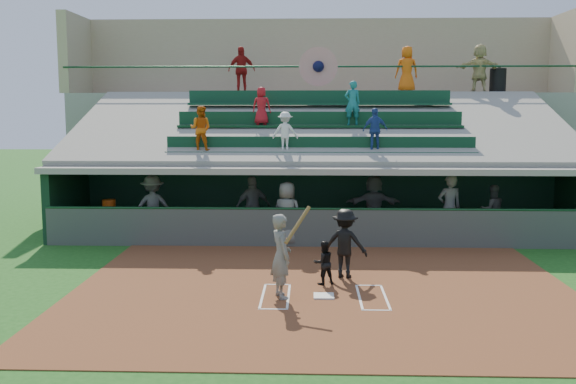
{
  "coord_description": "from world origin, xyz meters",
  "views": [
    {
      "loc": [
        -0.3,
        -13.19,
        3.96
      ],
      "look_at": [
        -0.88,
        3.5,
        1.8
      ],
      "focal_mm": 40.0,
      "sensor_mm": 36.0,
      "label": 1
    }
  ],
  "objects_px": {
    "white_table": "(109,224)",
    "trash_bin": "(498,81)",
    "home_plate": "(324,296)",
    "catcher": "(323,263)",
    "water_cooler": "(109,206)",
    "batter_at_plate": "(281,255)"
  },
  "relations": [
    {
      "from": "trash_bin",
      "to": "home_plate",
      "type": "bearing_deg",
      "value": -119.35
    },
    {
      "from": "batter_at_plate",
      "to": "white_table",
      "type": "height_order",
      "value": "batter_at_plate"
    },
    {
      "from": "home_plate",
      "to": "trash_bin",
      "type": "bearing_deg",
      "value": 60.65
    },
    {
      "from": "catcher",
      "to": "white_table",
      "type": "bearing_deg",
      "value": -59.5
    },
    {
      "from": "home_plate",
      "to": "trash_bin",
      "type": "distance_m",
      "value": 15.2
    },
    {
      "from": "catcher",
      "to": "white_table",
      "type": "relative_size",
      "value": 1.18
    },
    {
      "from": "white_table",
      "to": "water_cooler",
      "type": "xyz_separation_m",
      "value": [
        0.02,
        -0.05,
        0.57
      ]
    },
    {
      "from": "white_table",
      "to": "trash_bin",
      "type": "bearing_deg",
      "value": 35.6
    },
    {
      "from": "batter_at_plate",
      "to": "trash_bin",
      "type": "bearing_deg",
      "value": 57.76
    },
    {
      "from": "white_table",
      "to": "water_cooler",
      "type": "height_order",
      "value": "water_cooler"
    },
    {
      "from": "white_table",
      "to": "trash_bin",
      "type": "relative_size",
      "value": 0.89
    },
    {
      "from": "batter_at_plate",
      "to": "water_cooler",
      "type": "height_order",
      "value": "batter_at_plate"
    },
    {
      "from": "white_table",
      "to": "home_plate",
      "type": "bearing_deg",
      "value": -32.78
    },
    {
      "from": "batter_at_plate",
      "to": "trash_bin",
      "type": "xyz_separation_m",
      "value": [
        7.93,
        12.57,
        4.15
      ]
    },
    {
      "from": "batter_at_plate",
      "to": "water_cooler",
      "type": "relative_size",
      "value": 4.8
    },
    {
      "from": "water_cooler",
      "to": "batter_at_plate",
      "type": "bearing_deg",
      "value": -48.28
    },
    {
      "from": "home_plate",
      "to": "white_table",
      "type": "xyz_separation_m",
      "value": [
        -6.56,
        6.3,
        0.37
      ]
    },
    {
      "from": "catcher",
      "to": "water_cooler",
      "type": "distance_m",
      "value": 8.41
    },
    {
      "from": "catcher",
      "to": "white_table",
      "type": "xyz_separation_m",
      "value": [
        -6.57,
        5.31,
        -0.11
      ]
    },
    {
      "from": "water_cooler",
      "to": "trash_bin",
      "type": "relative_size",
      "value": 0.43
    },
    {
      "from": "home_plate",
      "to": "catcher",
      "type": "relative_size",
      "value": 0.43
    },
    {
      "from": "batter_at_plate",
      "to": "home_plate",
      "type": "bearing_deg",
      "value": 4.47
    }
  ]
}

